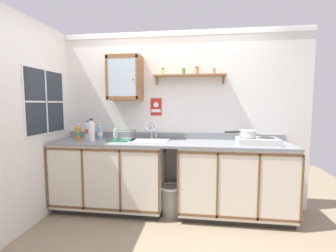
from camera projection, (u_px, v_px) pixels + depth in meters
floor at (166, 222)px, 2.88m from camera, size 6.06×6.06×0.00m
back_wall at (172, 119)px, 3.34m from camera, size 3.66×0.07×2.41m
side_wall_left at (24, 124)px, 2.66m from camera, size 0.05×3.36×2.41m
lower_cabinet_run at (111, 176)px, 3.20m from camera, size 1.46×0.61×0.91m
lower_cabinet_run_right at (234, 181)px, 2.98m from camera, size 1.38×0.61×0.91m
countertop at (169, 143)px, 3.05m from camera, size 3.02×0.63×0.03m
backsplash at (171, 136)px, 3.33m from camera, size 3.02×0.02×0.08m
sink at (150, 143)px, 3.12m from camera, size 0.49×0.46×0.42m
hot_plate_stove at (257, 141)px, 2.88m from camera, size 0.48×0.32×0.08m
saucepan at (247, 133)px, 2.91m from camera, size 0.38×0.21×0.09m
bottle_water_blue_0 at (100, 132)px, 3.27m from camera, size 0.08×0.08×0.22m
bottle_water_clear_1 at (87, 131)px, 3.15m from camera, size 0.06×0.06×0.27m
bottle_opaque_white_2 at (92, 131)px, 3.08m from camera, size 0.09×0.09×0.29m
bottle_juice_amber_3 at (78, 133)px, 3.20m from camera, size 0.08×0.08×0.22m
dish_rack at (121, 139)px, 3.14m from camera, size 0.34×0.24×0.17m
wall_cabinet at (125, 78)px, 3.21m from camera, size 0.46×0.30×0.60m
spice_shelf at (189, 75)px, 3.16m from camera, size 0.96×0.14×0.22m
warning_sign at (156, 107)px, 3.33m from camera, size 0.16×0.01×0.24m
window at (45, 102)px, 2.97m from camera, size 0.03×0.77×0.82m
trash_bin at (171, 199)px, 3.06m from camera, size 0.30×0.30×0.38m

